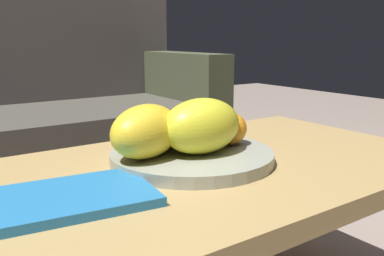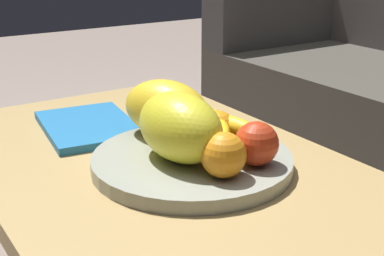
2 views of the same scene
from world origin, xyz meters
TOP-DOWN VIEW (x-y plane):
  - coffee_table at (0.00, 0.00)m, footprint 1.10×0.61m
  - fruit_bowl at (-0.01, 0.03)m, footprint 0.35×0.35m
  - melon_large_front at (-0.11, 0.04)m, footprint 0.21×0.17m
  - melon_smaller_beside at (0.00, 0.01)m, footprint 0.19×0.12m
  - orange_front at (0.10, 0.03)m, footprint 0.07×0.07m
  - orange_left at (-0.01, 0.09)m, footprint 0.07×0.07m
  - apple_front at (0.09, 0.10)m, footprint 0.08×0.08m
  - banana_bunch at (-0.01, 0.10)m, footprint 0.18×0.15m
  - magazine at (-0.29, -0.04)m, footprint 0.27×0.21m

SIDE VIEW (x-z plane):
  - coffee_table at x=0.00m, z-range 0.17..0.59m
  - magazine at x=-0.29m, z-range 0.43..0.44m
  - fruit_bowl at x=-0.01m, z-range 0.43..0.45m
  - banana_bunch at x=-0.01m, z-range 0.45..0.51m
  - orange_left at x=-0.01m, z-range 0.45..0.52m
  - orange_front at x=0.10m, z-range 0.45..0.53m
  - apple_front at x=0.09m, z-range 0.45..0.53m
  - melon_large_front at x=-0.11m, z-range 0.45..0.56m
  - melon_smaller_beside at x=0.00m, z-range 0.45..0.57m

